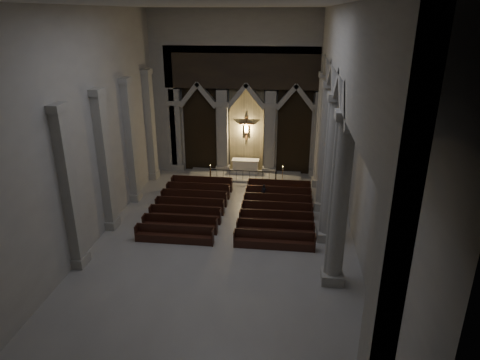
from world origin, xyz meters
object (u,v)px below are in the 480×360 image
(altar, at_px, (246,166))
(pews, at_px, (233,210))
(altar_rail, at_px, (243,174))
(candle_stand_left, at_px, (211,178))
(candle_stand_right, at_px, (282,181))
(worshipper, at_px, (264,192))

(altar, bearing_deg, pews, -90.11)
(altar_rail, distance_m, pews, 5.47)
(candle_stand_left, bearing_deg, pews, -65.24)
(altar, relative_size, candle_stand_left, 1.44)
(candle_stand_right, distance_m, pews, 5.79)
(pews, bearing_deg, candle_stand_left, 114.76)
(altar_rail, xyz_separation_m, candle_stand_right, (2.90, -0.44, -0.22))
(candle_stand_left, distance_m, candle_stand_right, 5.20)
(altar, distance_m, candle_stand_left, 3.20)
(altar_rail, relative_size, candle_stand_left, 3.42)
(altar, distance_m, candle_stand_right, 3.62)
(altar_rail, bearing_deg, pews, -90.00)
(altar_rail, relative_size, pews, 0.51)
(candle_stand_right, height_order, pews, candle_stand_right)
(candle_stand_right, xyz_separation_m, worshipper, (-1.17, -2.45, 0.11))
(altar, height_order, candle_stand_left, candle_stand_left)
(altar, height_order, pews, altar)
(candle_stand_left, distance_m, pews, 5.50)
(candle_stand_right, bearing_deg, candle_stand_left, -179.81)
(candle_stand_right, relative_size, worshipper, 1.45)
(altar_rail, distance_m, worshipper, 3.38)
(altar, distance_m, worshipper, 4.94)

